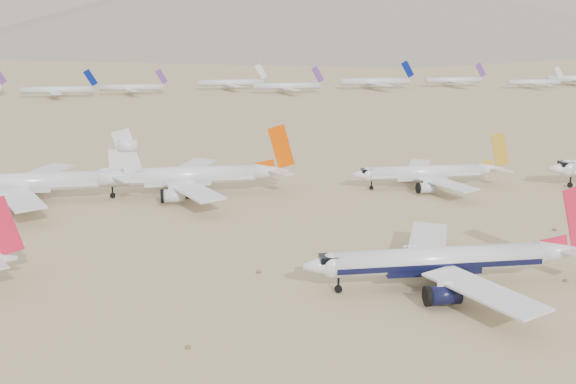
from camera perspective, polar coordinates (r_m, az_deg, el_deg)
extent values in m
plane|color=#998359|center=(130.20, 11.95, -7.78)|extent=(7000.00, 7000.00, 0.00)
cylinder|color=silver|center=(130.79, 11.74, -5.24)|extent=(38.06, 4.50, 4.50)
cube|color=black|center=(130.98, 11.73, -5.48)|extent=(37.30, 4.57, 1.01)
sphere|color=silver|center=(125.62, 3.53, -5.79)|extent=(4.50, 4.50, 4.50)
cube|color=black|center=(125.07, 3.24, -5.27)|extent=(3.15, 2.92, 1.12)
cone|color=silver|center=(140.42, 20.82, -4.39)|extent=(9.52, 4.50, 4.50)
cube|color=silver|center=(120.61, 15.24, -7.56)|extent=(14.70, 23.16, 0.70)
cylinder|color=black|center=(122.91, 12.25, -7.97)|extent=(5.29, 3.24, 3.24)
cube|color=silver|center=(143.88, 11.01, -3.72)|extent=(14.70, 23.16, 0.70)
cube|color=silver|center=(144.75, 20.65, -3.59)|extent=(6.04, 7.90, 0.27)
cylinder|color=black|center=(139.35, 9.54, -5.14)|extent=(5.29, 3.24, 3.24)
cylinder|color=black|center=(127.47, 4.00, -7.66)|extent=(1.35, 0.56, 1.35)
cylinder|color=black|center=(130.07, 12.79, -7.41)|extent=(1.89, 1.12, 1.89)
cylinder|color=black|center=(135.53, 11.83, -6.45)|extent=(1.89, 1.12, 1.89)
cube|color=silver|center=(141.76, -21.34, -4.19)|extent=(5.58, 7.29, 0.25)
cube|color=red|center=(136.24, -21.60, -2.50)|extent=(6.66, 0.34, 10.97)
sphere|color=silver|center=(213.27, 21.23, 1.77)|extent=(4.80, 4.80, 4.80)
cube|color=black|center=(212.65, 21.09, 2.11)|extent=(3.36, 3.12, 1.20)
cylinder|color=black|center=(214.88, 21.39, 0.52)|extent=(1.44, 0.60, 1.44)
cylinder|color=silver|center=(202.32, 10.69, 1.54)|extent=(31.58, 3.84, 3.84)
cube|color=silver|center=(202.42, 10.69, 1.41)|extent=(30.95, 3.90, 0.86)
sphere|color=silver|center=(197.71, 6.36, 1.41)|extent=(3.84, 3.84, 3.84)
cube|color=black|center=(197.33, 6.21, 1.70)|extent=(2.69, 2.49, 0.96)
cone|color=silver|center=(209.47, 15.75, 1.76)|extent=(7.90, 3.84, 3.84)
cube|color=silver|center=(193.14, 12.44, 0.64)|extent=(12.20, 19.22, 0.59)
cube|color=silver|center=(206.78, 16.55, 1.68)|extent=(5.01, 6.56, 0.23)
cylinder|color=silver|center=(195.12, 10.92, 0.33)|extent=(4.39, 2.76, 2.76)
cube|color=silver|center=(213.51, 10.33, 2.04)|extent=(12.20, 19.22, 0.59)
cube|color=silver|center=(213.24, 15.74, 2.11)|extent=(5.01, 6.56, 0.23)
cylinder|color=silver|center=(209.50, 9.51, 1.36)|extent=(4.39, 2.76, 2.76)
cube|color=gold|center=(209.31, 16.40, 3.24)|extent=(5.99, 0.31, 9.86)
cylinder|color=black|center=(198.84, 6.60, 0.34)|extent=(1.15, 0.48, 1.15)
cylinder|color=black|center=(201.11, 11.25, 0.38)|extent=(1.61, 0.96, 1.61)
cylinder|color=black|center=(206.02, 10.75, 0.74)|extent=(1.61, 0.96, 1.61)
cylinder|color=silver|center=(192.49, -8.38, 1.30)|extent=(38.61, 4.72, 4.72)
cube|color=silver|center=(192.63, -8.38, 1.12)|extent=(37.84, 4.79, 1.06)
sphere|color=silver|center=(193.44, -14.11, 1.08)|extent=(4.72, 4.72, 4.72)
cube|color=black|center=(193.23, -14.34, 1.44)|extent=(3.30, 3.07, 1.18)
cone|color=silver|center=(193.91, -1.32, 1.65)|extent=(9.65, 4.72, 4.72)
cube|color=silver|center=(179.47, -7.38, 0.11)|extent=(14.91, 23.50, 0.73)
cube|color=silver|center=(189.71, -0.59, 1.55)|extent=(6.13, 8.01, 0.28)
cylinder|color=silver|center=(183.90, -8.99, -0.29)|extent=(5.36, 3.40, 3.40)
cube|color=silver|center=(205.99, -7.58, 1.95)|extent=(14.91, 23.50, 0.73)
cube|color=silver|center=(198.34, -0.95, 2.11)|extent=(6.13, 8.01, 0.28)
cylinder|color=silver|center=(202.49, -8.99, 1.06)|extent=(5.36, 3.40, 3.40)
cube|color=#D74600|center=(192.91, -0.54, 3.62)|extent=(7.32, 0.38, 12.06)
cylinder|color=black|center=(194.43, -13.68, -0.26)|extent=(1.42, 0.59, 1.42)
cylinder|color=black|center=(190.34, -7.84, -0.21)|extent=(1.98, 1.18, 1.98)
cylinder|color=black|center=(196.74, -7.88, 0.27)|extent=(1.98, 1.18, 1.98)
cylinder|color=silver|center=(195.25, -20.45, 0.72)|extent=(39.47, 4.73, 4.73)
cube|color=silver|center=(195.38, -20.44, 0.55)|extent=(38.68, 4.80, 1.06)
cone|color=silver|center=(191.58, -13.31, 1.11)|extent=(9.87, 4.73, 4.73)
cube|color=silver|center=(181.61, -20.34, -0.51)|extent=(15.24, 24.02, 0.74)
cube|color=silver|center=(186.87, -12.84, 0.99)|extent=(6.26, 8.19, 0.28)
cylinder|color=silver|center=(187.19, -21.61, -0.88)|extent=(5.48, 3.40, 3.40)
cube|color=silver|center=(208.11, -18.87, 1.42)|extent=(15.24, 24.02, 0.74)
cube|color=silver|center=(195.72, -12.67, 1.60)|extent=(6.26, 8.19, 0.28)
cylinder|color=silver|center=(205.63, -20.45, 0.53)|extent=(5.48, 3.40, 3.40)
cube|color=silver|center=(189.96, -12.61, 3.14)|extent=(7.48, 0.38, 12.33)
cylinder|color=silver|center=(189.67, -12.55, 3.60)|extent=(4.93, 3.06, 3.06)
cylinder|color=black|center=(192.80, -20.05, -0.77)|extent=(1.98, 1.18, 1.98)
cylinder|color=black|center=(199.08, -19.70, -0.28)|extent=(1.98, 1.18, 1.98)
cylinder|color=silver|center=(423.69, -17.77, 7.69)|extent=(38.96, 3.85, 3.85)
cube|color=navy|center=(420.59, -15.34, 8.71)|extent=(7.76, 0.39, 9.77)
cube|color=silver|center=(413.85, -17.97, 7.45)|extent=(10.26, 17.94, 0.39)
cube|color=silver|center=(433.66, -17.56, 7.77)|extent=(10.26, 17.94, 0.39)
cylinder|color=silver|center=(427.97, -12.23, 8.08)|extent=(36.05, 3.56, 3.56)
cube|color=#5D3381|center=(426.69, -9.97, 8.99)|extent=(7.18, 0.36, 9.04)
cube|color=silver|center=(418.76, -12.30, 7.87)|extent=(9.50, 16.59, 0.36)
cube|color=silver|center=(437.28, -12.16, 8.14)|extent=(9.50, 16.59, 0.36)
cylinder|color=silver|center=(444.92, -4.53, 8.61)|extent=(39.39, 3.89, 3.89)
cube|color=silver|center=(446.03, -2.14, 9.50)|extent=(7.84, 0.39, 9.88)
cube|color=silver|center=(434.86, -4.43, 8.40)|extent=(10.38, 18.13, 0.39)
cube|color=silver|center=(455.09, -4.63, 8.66)|extent=(10.38, 18.13, 0.39)
cylinder|color=silver|center=(424.43, -0.10, 8.37)|extent=(38.98, 3.85, 3.85)
cube|color=#5D3381|center=(426.91, 2.36, 9.27)|extent=(7.76, 0.39, 9.78)
cube|color=silver|center=(414.58, 0.11, 8.15)|extent=(10.27, 17.95, 0.39)
cube|color=silver|center=(434.42, -0.30, 8.43)|extent=(10.27, 17.95, 0.39)
cylinder|color=silver|center=(451.92, 6.89, 8.66)|extent=(43.54, 4.30, 4.30)
cube|color=navy|center=(457.16, 9.43, 9.55)|extent=(8.67, 0.43, 10.92)
cube|color=silver|center=(441.19, 7.28, 8.43)|extent=(11.47, 20.04, 0.43)
cube|color=silver|center=(462.80, 6.52, 8.72)|extent=(11.47, 20.04, 0.43)
cylinder|color=silver|center=(473.01, 12.98, 8.61)|extent=(36.87, 3.64, 3.64)
cube|color=#5D3381|center=(479.10, 14.98, 9.30)|extent=(7.34, 0.36, 9.25)
cube|color=silver|center=(464.24, 13.40, 8.42)|extent=(9.71, 16.97, 0.36)
cube|color=silver|center=(481.91, 12.56, 8.67)|extent=(9.71, 16.97, 0.36)
cylinder|color=silver|center=(475.11, 18.88, 8.22)|extent=(33.46, 3.31, 3.31)
cube|color=silver|center=(482.05, 20.61, 8.82)|extent=(6.66, 0.33, 8.39)
cube|color=silver|center=(467.52, 19.36, 8.03)|extent=(8.82, 15.40, 0.33)
cube|color=silver|center=(482.83, 18.40, 8.28)|extent=(8.82, 15.40, 0.33)
cube|color=silver|center=(512.71, 21.37, 8.38)|extent=(11.30, 19.75, 0.42)
ellipsoid|color=brown|center=(108.84, -7.91, -12.02)|extent=(0.84, 0.84, 0.46)
ellipsoid|color=brown|center=(136.43, -2.33, -6.29)|extent=(0.98, 0.98, 0.54)
ellipsoid|color=brown|center=(141.56, 21.08, -6.53)|extent=(0.84, 0.84, 0.46)
ellipsoid|color=brown|center=(172.19, 20.32, -2.79)|extent=(0.98, 0.98, 0.54)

